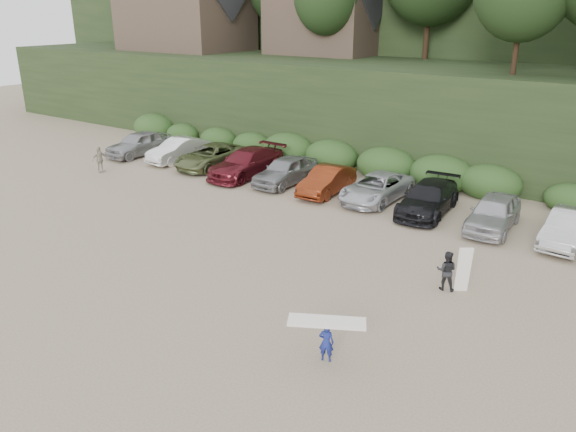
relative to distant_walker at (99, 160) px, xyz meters
The scene contains 5 objects.
ground 17.64m from the distant_walker, 18.62° to the right, with size 120.00×120.00×0.00m, color tan.
parked_cars 17.62m from the distant_walker, 14.52° to the left, with size 39.71×5.99×1.61m.
distant_walker is the anchor object (origin of this frame).
child_surfer 23.08m from the distant_walker, 22.43° to the right, with size 2.20×1.55×1.30m.
adult_surfer 22.79m from the distant_walker, ahead, with size 1.22×0.74×1.72m.
Camera 1 is at (11.47, -14.90, 9.43)m, focal length 35.00 mm.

